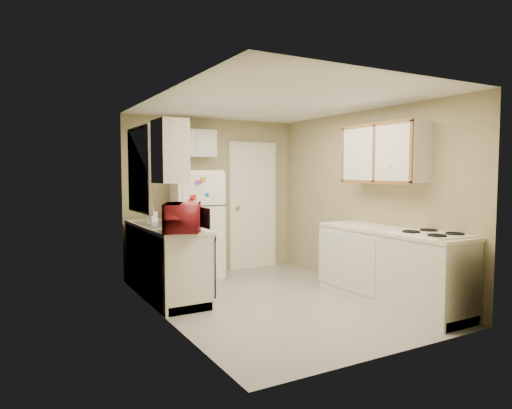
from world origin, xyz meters
TOP-DOWN VIEW (x-y plane):
  - floor at (0.00, 0.00)m, footprint 3.80×3.80m
  - ceiling at (0.00, 0.00)m, footprint 3.80×3.80m
  - wall_left at (-1.40, 0.00)m, footprint 3.80×3.80m
  - wall_right at (1.40, 0.00)m, footprint 3.80×3.80m
  - wall_back at (0.00, 1.90)m, footprint 2.80×2.80m
  - wall_front at (0.00, -1.90)m, footprint 2.80×2.80m
  - left_counter at (-1.10, 0.90)m, footprint 0.60×1.80m
  - dishwasher at (-0.81, 0.30)m, footprint 0.03×0.58m
  - sink at (-1.10, 1.05)m, footprint 0.54×0.74m
  - microwave at (-1.13, 0.17)m, footprint 0.66×0.53m
  - soap_bottle at (-1.15, 1.27)m, footprint 0.13×0.13m
  - window_blinds at (-1.36, 1.05)m, footprint 0.10×0.98m
  - upper_cabinet_left at (-1.25, 0.22)m, footprint 0.30×0.45m
  - refrigerator at (-0.41, 1.58)m, footprint 0.73×0.71m
  - cabinet_over_fridge at (-0.40, 1.75)m, footprint 0.70×0.30m
  - interior_door at (0.70, 1.86)m, footprint 0.86×0.06m
  - right_counter at (1.10, -0.80)m, footprint 0.60×2.00m
  - stove at (1.14, -1.35)m, footprint 0.66×0.79m
  - upper_cabinet_right at (1.25, -0.50)m, footprint 0.30×1.20m

SIDE VIEW (x-z plane):
  - floor at x=0.00m, z-range 0.00..0.00m
  - stove at x=1.14m, z-range 0.00..0.89m
  - left_counter at x=-1.10m, z-range 0.00..0.90m
  - right_counter at x=1.10m, z-range 0.00..0.90m
  - dishwasher at x=-0.81m, z-range 0.13..0.85m
  - refrigerator at x=-0.41m, z-range 0.00..1.60m
  - sink at x=-1.10m, z-range 0.78..0.94m
  - soap_bottle at x=-1.15m, z-range 0.89..1.11m
  - interior_door at x=0.70m, z-range -0.02..2.06m
  - microwave at x=-1.13m, z-range 0.86..1.24m
  - wall_left at x=-1.40m, z-range 1.20..1.20m
  - wall_right at x=1.40m, z-range 1.20..1.20m
  - wall_back at x=0.00m, z-range 1.20..1.20m
  - wall_front at x=0.00m, z-range 1.20..1.20m
  - window_blinds at x=-1.36m, z-range 1.06..2.14m
  - upper_cabinet_left at x=-1.25m, z-range 1.45..2.15m
  - upper_cabinet_right at x=1.25m, z-range 1.45..2.15m
  - cabinet_over_fridge at x=-0.40m, z-range 1.80..2.20m
  - ceiling at x=0.00m, z-range 2.40..2.40m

